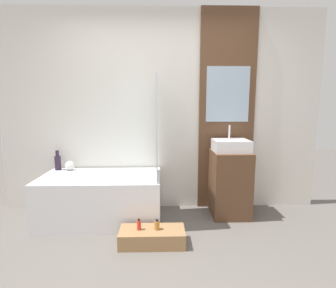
# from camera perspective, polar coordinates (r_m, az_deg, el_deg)

# --- Properties ---
(ground_plane) EXTENTS (12.00, 12.00, 0.00)m
(ground_plane) POSITION_cam_1_polar(r_m,az_deg,el_deg) (2.37, -1.47, -27.68)
(ground_plane) COLOR #605B56
(wall_tiled_back) EXTENTS (4.20, 0.06, 2.60)m
(wall_tiled_back) POSITION_cam_1_polar(r_m,az_deg,el_deg) (3.48, -1.60, 7.05)
(wall_tiled_back) COLOR silver
(wall_tiled_back) RESTS_ON ground_plane
(wall_wood_accent) EXTENTS (0.73, 0.04, 2.60)m
(wall_wood_accent) POSITION_cam_1_polar(r_m,az_deg,el_deg) (3.54, 12.66, 7.15)
(wall_wood_accent) COLOR brown
(wall_wood_accent) RESTS_ON ground_plane
(bathtub) EXTENTS (1.41, 0.76, 0.56)m
(bathtub) POSITION_cam_1_polar(r_m,az_deg,el_deg) (3.33, -14.25, -11.24)
(bathtub) COLOR white
(bathtub) RESTS_ON ground_plane
(glass_shower_screen) EXTENTS (0.01, 0.62, 1.17)m
(glass_shower_screen) POSITION_cam_1_polar(r_m,az_deg,el_deg) (3.01, -2.44, 3.70)
(glass_shower_screen) COLOR silver
(glass_shower_screen) RESTS_ON bathtub
(wooden_step_bench) EXTENTS (0.66, 0.29, 0.16)m
(wooden_step_bench) POSITION_cam_1_polar(r_m,az_deg,el_deg) (2.80, -3.52, -19.50)
(wooden_step_bench) COLOR #997047
(wooden_step_bench) RESTS_ON ground_plane
(vanity_cabinet) EXTENTS (0.45, 0.49, 0.82)m
(vanity_cabinet) POSITION_cam_1_polar(r_m,az_deg,el_deg) (3.43, 13.22, -8.31)
(vanity_cabinet) COLOR brown
(vanity_cabinet) RESTS_ON ground_plane
(sink) EXTENTS (0.43, 0.36, 0.32)m
(sink) POSITION_cam_1_polar(r_m,az_deg,el_deg) (3.32, 13.51, -0.32)
(sink) COLOR white
(sink) RESTS_ON vanity_cabinet
(vase_tall_dark) EXTENTS (0.08, 0.08, 0.25)m
(vase_tall_dark) POSITION_cam_1_polar(r_m,az_deg,el_deg) (3.68, -22.90, -3.62)
(vase_tall_dark) COLOR #2D1E33
(vase_tall_dark) RESTS_ON bathtub
(vase_round_light) EXTENTS (0.12, 0.12, 0.12)m
(vase_round_light) POSITION_cam_1_polar(r_m,az_deg,el_deg) (3.62, -20.63, -4.43)
(vase_round_light) COLOR silver
(vase_round_light) RESTS_ON bathtub
(bottle_soap_primary) EXTENTS (0.04, 0.04, 0.11)m
(bottle_soap_primary) POSITION_cam_1_polar(r_m,az_deg,el_deg) (2.75, -6.40, -17.09)
(bottle_soap_primary) COLOR red
(bottle_soap_primary) RESTS_ON wooden_step_bench
(bottle_soap_secondary) EXTENTS (0.05, 0.05, 0.11)m
(bottle_soap_secondary) POSITION_cam_1_polar(r_m,az_deg,el_deg) (2.74, -2.47, -17.20)
(bottle_soap_secondary) COLOR #B2752D
(bottle_soap_secondary) RESTS_ON wooden_step_bench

